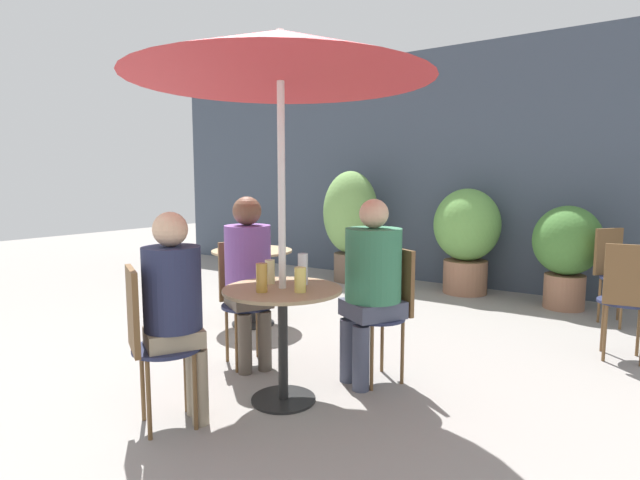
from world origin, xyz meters
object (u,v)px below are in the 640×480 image
at_px(cafe_table_near, 283,316).
at_px(bistro_chair_4, 614,267).
at_px(beer_glass_2, 262,278).
at_px(beer_glass_3, 300,280).
at_px(bistro_chair_1, 243,291).
at_px(umbrella, 280,56).
at_px(seated_person_0, 371,276).
at_px(seated_person_2, 175,299).
at_px(bistro_chair_3, 626,292).
at_px(seated_person_1, 249,267).
at_px(bistro_chair_2, 149,333).
at_px(potted_plant_2, 567,248).
at_px(beer_glass_1, 270,272).
at_px(bistro_chair_0, 389,302).
at_px(beer_glass_0, 303,269).
at_px(cafe_table_far, 252,268).
at_px(potted_plant_1, 467,234).
at_px(potted_plant_0, 350,219).

xyz_separation_m(cafe_table_near, bistro_chair_4, (1.52, 3.09, 0.00)).
xyz_separation_m(beer_glass_2, beer_glass_3, (0.18, 0.12, -0.01)).
xyz_separation_m(bistro_chair_1, umbrella, (0.67, -0.37, 1.51)).
relative_size(seated_person_0, seated_person_2, 1.04).
relative_size(bistro_chair_3, seated_person_1, 0.72).
bearing_deg(beer_glass_3, cafe_table_near, 170.15).
xyz_separation_m(bistro_chair_2, beer_glass_3, (0.53, 0.65, 0.24)).
bearing_deg(beer_glass_2, potted_plant_2, 72.82).
bearing_deg(bistro_chair_2, cafe_table_near, -90.00).
bearing_deg(potted_plant_2, beer_glass_1, -109.89).
xyz_separation_m(bistro_chair_0, seated_person_2, (-0.68, -1.22, 0.17)).
relative_size(beer_glass_0, beer_glass_1, 1.29).
relative_size(bistro_chair_2, beer_glass_1, 5.92).
distance_m(cafe_table_far, potted_plant_1, 2.71).
relative_size(cafe_table_far, bistro_chair_2, 0.83).
bearing_deg(beer_glass_3, potted_plant_2, 75.05).
relative_size(bistro_chair_2, potted_plant_1, 0.72).
xyz_separation_m(cafe_table_far, bistro_chair_4, (2.78, 1.97, -0.01)).
distance_m(bistro_chair_2, beer_glass_1, 0.80).
distance_m(bistro_chair_0, bistro_chair_3, 1.80).
bearing_deg(seated_person_2, beer_glass_3, -102.09).
bearing_deg(potted_plant_0, bistro_chair_1, -74.01).
bearing_deg(beer_glass_0, beer_glass_3, -58.19).
bearing_deg(beer_glass_0, potted_plant_0, 116.05).
bearing_deg(cafe_table_far, beer_glass_2, -46.22).
height_order(cafe_table_near, bistro_chair_3, bistro_chair_3).
distance_m(beer_glass_1, potted_plant_1, 3.48).
bearing_deg(potted_plant_0, umbrella, -65.56).
relative_size(cafe_table_near, potted_plant_0, 0.49).
xyz_separation_m(bistro_chair_2, potted_plant_2, (1.44, 4.08, 0.11)).
bearing_deg(cafe_table_far, potted_plant_0, 97.06).
relative_size(beer_glass_1, umbrella, 0.07).
height_order(seated_person_1, umbrella, umbrella).
bearing_deg(beer_glass_0, cafe_table_near, -106.54).
relative_size(bistro_chair_4, umbrella, 0.41).
relative_size(bistro_chair_3, potted_plant_1, 0.72).
bearing_deg(umbrella, bistro_chair_3, 48.86).
bearing_deg(seated_person_0, potted_plant_0, 152.13).
distance_m(bistro_chair_1, potted_plant_0, 3.13).
distance_m(cafe_table_far, beer_glass_0, 1.64).
xyz_separation_m(bistro_chair_3, beer_glass_3, (-1.53, -1.95, 0.24)).
bearing_deg(beer_glass_3, bistro_chair_2, -129.14).
xyz_separation_m(bistro_chair_3, potted_plant_2, (-0.61, 1.48, 0.11)).
bearing_deg(beer_glass_2, seated_person_0, 64.31).
bearing_deg(potted_plant_2, beer_glass_2, -107.18).
distance_m(cafe_table_near, potted_plant_2, 3.57).
distance_m(bistro_chair_1, beer_glass_3, 0.95).
distance_m(beer_glass_3, umbrella, 1.28).
xyz_separation_m(bistro_chair_0, umbrella, (-0.37, -0.67, 1.51)).
relative_size(cafe_table_near, seated_person_0, 0.58).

